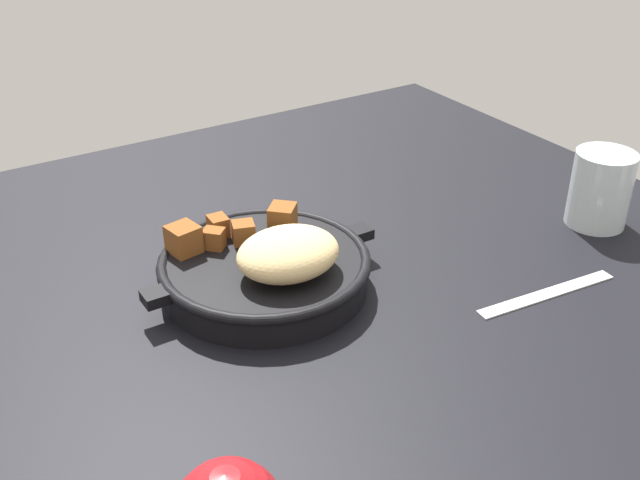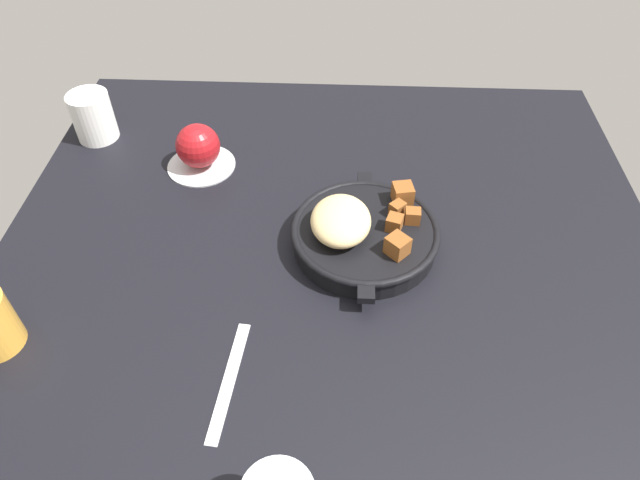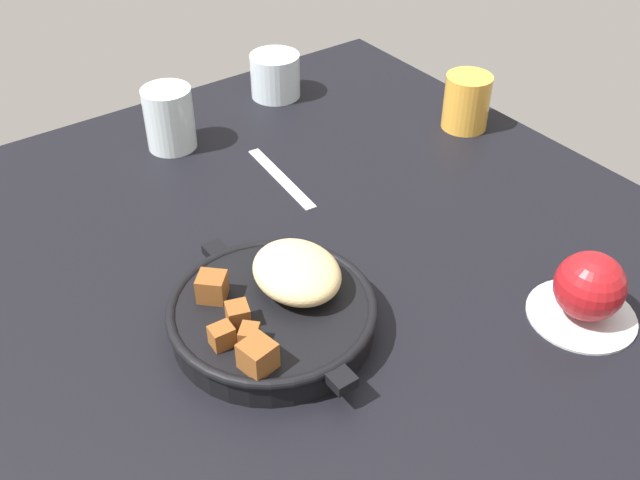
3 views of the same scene
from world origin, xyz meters
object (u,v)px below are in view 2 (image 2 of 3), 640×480
(butter_knife, at_px, (229,380))
(white_creamer_pitcher, at_px, (93,116))
(red_apple, at_px, (198,146))
(cast_iron_skillet, at_px, (362,233))

(butter_knife, distance_m, white_creamer_pitcher, 0.61)
(red_apple, xyz_separation_m, white_creamer_pitcher, (0.08, 0.21, 0.00))
(cast_iron_skillet, relative_size, butter_knife, 1.55)
(cast_iron_skillet, distance_m, white_creamer_pitcher, 0.56)
(butter_knife, height_order, white_creamer_pitcher, white_creamer_pitcher)
(cast_iron_skillet, height_order, butter_knife, cast_iron_skillet)
(butter_knife, bearing_deg, cast_iron_skillet, -29.14)
(red_apple, height_order, white_creamer_pitcher, white_creamer_pitcher)
(cast_iron_skillet, xyz_separation_m, white_creamer_pitcher, (0.26, 0.50, 0.02))
(white_creamer_pitcher, bearing_deg, red_apple, -110.79)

